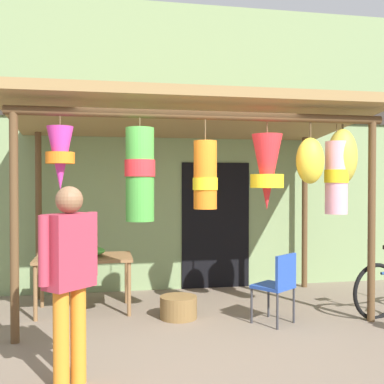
{
  "coord_description": "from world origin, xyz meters",
  "views": [
    {
      "loc": [
        -0.97,
        -5.04,
        1.68
      ],
      "look_at": [
        0.21,
        1.12,
        1.55
      ],
      "focal_mm": 43.84,
      "sensor_mm": 36.0,
      "label": 1
    }
  ],
  "objects_px": {
    "flower_heap_on_table": "(78,251)",
    "wicker_basket_by_table": "(178,307)",
    "display_table": "(84,262)",
    "folding_chair": "(278,282)",
    "vendor_in_orange": "(70,269)"
  },
  "relations": [
    {
      "from": "flower_heap_on_table",
      "to": "folding_chair",
      "type": "height_order",
      "value": "flower_heap_on_table"
    },
    {
      "from": "wicker_basket_by_table",
      "to": "vendor_in_orange",
      "type": "height_order",
      "value": "vendor_in_orange"
    },
    {
      "from": "flower_heap_on_table",
      "to": "vendor_in_orange",
      "type": "distance_m",
      "value": 2.23
    },
    {
      "from": "display_table",
      "to": "vendor_in_orange",
      "type": "relative_size",
      "value": 0.74
    },
    {
      "from": "folding_chair",
      "to": "vendor_in_orange",
      "type": "distance_m",
      "value": 2.68
    },
    {
      "from": "flower_heap_on_table",
      "to": "folding_chair",
      "type": "relative_size",
      "value": 0.86
    },
    {
      "from": "wicker_basket_by_table",
      "to": "display_table",
      "type": "bearing_deg",
      "value": 155.45
    },
    {
      "from": "flower_heap_on_table",
      "to": "wicker_basket_by_table",
      "type": "xyz_separation_m",
      "value": [
        1.24,
        -0.47,
        -0.66
      ]
    },
    {
      "from": "folding_chair",
      "to": "flower_heap_on_table",
      "type": "bearing_deg",
      "value": 158.3
    },
    {
      "from": "display_table",
      "to": "folding_chair",
      "type": "height_order",
      "value": "folding_chair"
    },
    {
      "from": "display_table",
      "to": "folding_chair",
      "type": "relative_size",
      "value": 1.46
    },
    {
      "from": "flower_heap_on_table",
      "to": "vendor_in_orange",
      "type": "xyz_separation_m",
      "value": [
        0.05,
        -2.22,
        0.18
      ]
    },
    {
      "from": "display_table",
      "to": "flower_heap_on_table",
      "type": "distance_m",
      "value": 0.18
    },
    {
      "from": "wicker_basket_by_table",
      "to": "vendor_in_orange",
      "type": "xyz_separation_m",
      "value": [
        -1.19,
        -1.75,
        0.84
      ]
    },
    {
      "from": "display_table",
      "to": "vendor_in_orange",
      "type": "xyz_separation_m",
      "value": [
        -0.03,
        -2.28,
        0.33
      ]
    }
  ]
}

